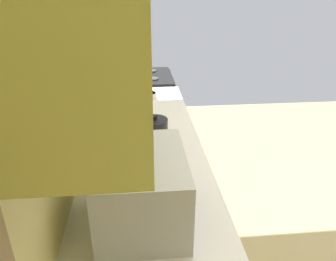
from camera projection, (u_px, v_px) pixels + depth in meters
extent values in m
plane|color=tan|center=(327.00, 252.00, 2.29)|extent=(5.98, 5.98, 0.00)
cube|color=#DBC977|center=(66.00, 84.00, 1.60)|extent=(3.86, 0.12, 2.57)
cube|color=#C6BE62|center=(149.00, 259.00, 1.67)|extent=(2.99, 0.63, 0.88)
cube|color=white|center=(146.00, 187.00, 1.48)|extent=(3.02, 0.66, 0.02)
cube|color=#332819|center=(201.00, 227.00, 1.89)|extent=(0.01, 0.01, 0.81)
cube|color=#332819|center=(190.00, 185.00, 2.28)|extent=(0.01, 0.01, 0.81)
cube|color=#332819|center=(182.00, 155.00, 2.66)|extent=(0.01, 0.01, 0.81)
cube|color=black|center=(142.00, 120.00, 3.33)|extent=(0.66, 0.64, 0.90)
cube|color=black|center=(173.00, 122.00, 3.37)|extent=(0.52, 0.01, 0.49)
cube|color=black|center=(140.00, 76.00, 3.13)|extent=(0.63, 0.60, 0.02)
cube|color=black|center=(109.00, 69.00, 3.07)|extent=(0.63, 0.04, 0.18)
cylinder|color=#38383D|center=(153.00, 79.00, 3.00)|extent=(0.11, 0.11, 0.01)
cylinder|color=#38383D|center=(151.00, 71.00, 3.27)|extent=(0.11, 0.11, 0.01)
cylinder|color=#38383D|center=(128.00, 79.00, 2.98)|extent=(0.11, 0.11, 0.01)
cylinder|color=#38383D|center=(129.00, 71.00, 3.25)|extent=(0.11, 0.11, 0.01)
cube|color=#B7BABF|center=(142.00, 188.00, 1.23)|extent=(0.45, 0.33, 0.28)
cube|color=black|center=(187.00, 192.00, 1.20)|extent=(0.28, 0.01, 0.19)
cube|color=#2D2D33|center=(180.00, 162.00, 1.40)|extent=(0.08, 0.01, 0.19)
cylinder|color=silver|center=(149.00, 95.00, 2.57)|extent=(0.14, 0.14, 0.05)
cylinder|color=white|center=(149.00, 94.00, 2.57)|extent=(0.11, 0.11, 0.02)
cylinder|color=black|center=(154.00, 132.00, 1.83)|extent=(0.16, 0.16, 0.15)
cylinder|color=black|center=(154.00, 117.00, 1.79)|extent=(0.04, 0.04, 0.02)
cylinder|color=black|center=(153.00, 121.00, 1.89)|extent=(0.10, 0.02, 0.06)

